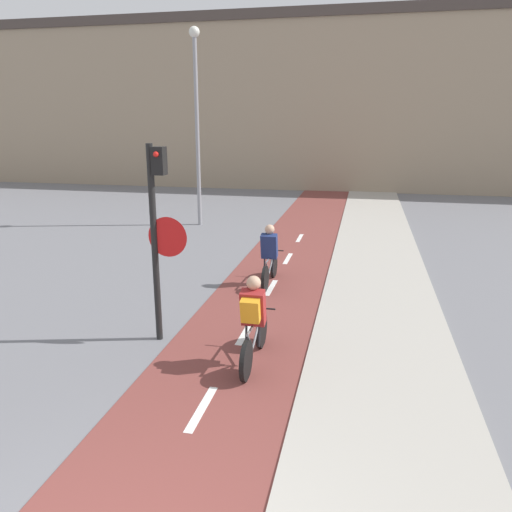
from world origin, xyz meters
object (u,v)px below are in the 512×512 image
traffic_light_pole (158,223)px  cyclist_far (269,257)px  cyclist_near (253,323)px  street_lamp_far (197,108)px

traffic_light_pole → cyclist_far: bearing=69.4°
traffic_light_pole → cyclist_near: bearing=-18.1°
street_lamp_far → cyclist_near: size_ratio=3.83×
traffic_light_pole → street_lamp_far: size_ratio=0.50×
cyclist_far → traffic_light_pole: bearing=-110.6°
cyclist_near → cyclist_far: 3.90m
traffic_light_pole → cyclist_near: (1.72, -0.56, -1.36)m
traffic_light_pole → street_lamp_far: street_lamp_far is taller
cyclist_near → traffic_light_pole: bearing=161.9°
street_lamp_far → traffic_light_pole: bearing=-75.2°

